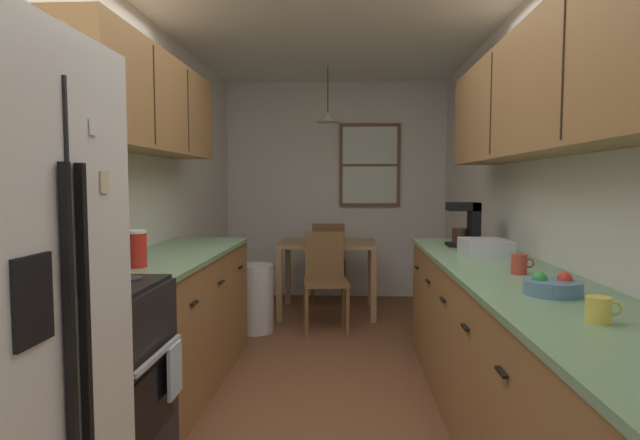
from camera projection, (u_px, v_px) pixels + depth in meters
ground_plane at (326, 375)px, 3.65m from camera, size 12.00×12.00×0.00m
wall_left at (135, 195)px, 3.63m from camera, size 0.10×9.00×2.55m
wall_right at (525, 195)px, 3.49m from camera, size 0.10×9.00×2.55m
wall_back at (335, 190)px, 6.20m from camera, size 4.40×0.10×2.55m
stove_range at (82, 388)px, 2.23m from camera, size 0.66×0.64×1.10m
microwave_over_range at (46, 101)px, 2.15m from camera, size 0.39×0.57×0.32m
counter_left at (176, 318)px, 3.47m from camera, size 0.64×1.85×0.90m
upper_cabinets_left at (148, 104)px, 3.33m from camera, size 0.33×1.93×0.62m
counter_right at (514, 361)px, 2.63m from camera, size 0.64×3.38×0.90m
upper_cabinets_right at (554, 87)px, 2.48m from camera, size 0.33×3.06×0.64m
dining_table at (328, 253)px, 5.37m from camera, size 0.98×0.78×0.75m
dining_chair_near at (325, 276)px, 4.79m from camera, size 0.44×0.44×0.90m
dining_chair_far at (328, 257)px, 5.98m from camera, size 0.43×0.43×0.90m
pendant_light at (328, 117)px, 5.27m from camera, size 0.25×0.25×0.57m
back_window at (370, 165)px, 6.08m from camera, size 0.72×0.05×0.97m
trash_bin at (254, 298)px, 4.71m from camera, size 0.35×0.35×0.62m
storage_canister at (136, 249)px, 2.80m from camera, size 0.12×0.12×0.20m
dish_towel at (175, 370)px, 2.37m from camera, size 0.02×0.16×0.24m
coffee_maker at (467, 223)px, 3.73m from camera, size 0.22×0.18×0.32m
mug_by_coffeemaker at (519, 264)px, 2.60m from camera, size 0.12×0.08×0.10m
mug_spare at (599, 310)px, 1.69m from camera, size 0.12×0.08×0.09m
fruit_bowl at (553, 286)px, 2.11m from camera, size 0.23×0.23×0.09m
dish_rack at (485, 247)px, 3.28m from camera, size 0.28×0.34×0.10m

